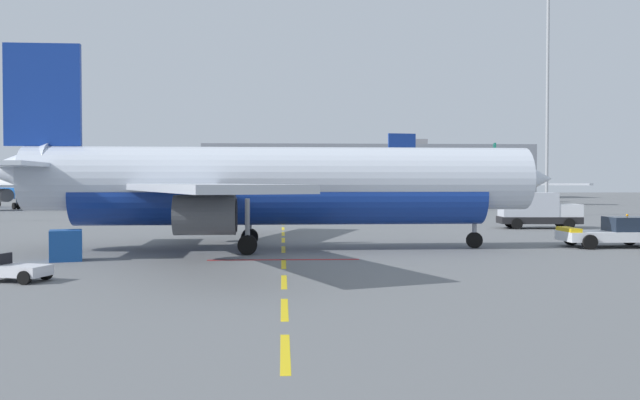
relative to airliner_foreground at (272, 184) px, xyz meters
name	(u,v)px	position (x,y,z in m)	size (l,w,h in m)	color
ground	(558,233)	(22.68, 12.50, -3.95)	(400.00, 400.00, 0.00)	slate
apron_paint_markings	(283,237)	(0.68, 9.26, -3.95)	(8.00, 94.16, 0.01)	yellow
airliner_foreground	(272,184)	(0.00, 0.00, 0.00)	(34.72, 34.62, 12.20)	silver
pushback_tug	(614,233)	(21.41, 0.50, -3.05)	(6.03, 3.25, 2.08)	silver
airliner_mid_left	(499,184)	(39.09, 79.72, -0.21)	(31.95, 32.71, 11.56)	silver
airliner_far_center	(28,185)	(-37.93, 66.02, -0.38)	(25.76, 27.02, 11.02)	white
airliner_far_right	(318,187)	(5.23, 48.97, -0.53)	(30.06, 29.53, 10.56)	silver
fuel_service_truck	(536,210)	(22.92, 17.93, -2.30)	(7.16, 3.08, 3.14)	black
uld_cargo_container	(66,245)	(-10.62, -5.35, -3.15)	(1.97, 1.94, 1.60)	#194C9E
apron_light_mast_far	(548,68)	(32.27, 39.85, 13.67)	(1.80, 1.80, 28.83)	slate
terminal_satellite	(366,172)	(21.90, 133.47, 2.65)	(80.88, 18.97, 14.76)	gray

